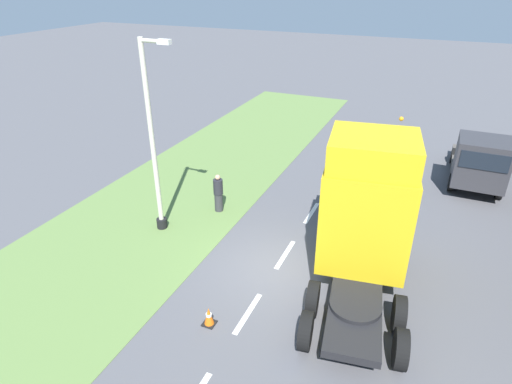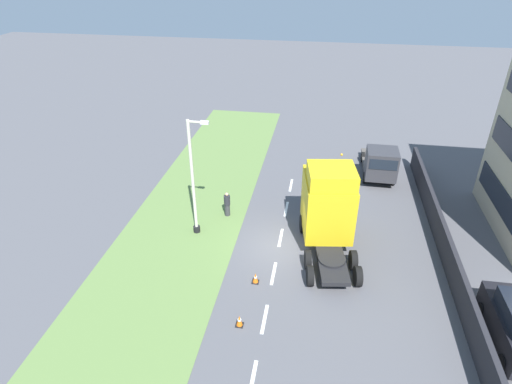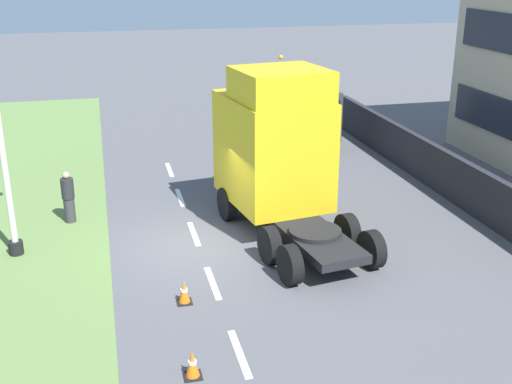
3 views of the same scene
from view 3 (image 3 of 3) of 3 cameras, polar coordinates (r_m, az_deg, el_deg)
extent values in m
plane|color=#515156|center=(18.58, -5.12, -4.80)|extent=(120.00, 120.00, 0.00)
cube|color=white|center=(13.85, -1.47, -14.15)|extent=(0.16, 1.80, 0.00)
cube|color=white|center=(16.54, -3.87, -8.06)|extent=(0.16, 1.80, 0.00)
cube|color=white|center=(19.39, -5.54, -3.71)|extent=(0.16, 1.80, 0.00)
cube|color=white|center=(22.34, -6.76, -0.49)|extent=(0.16, 1.80, 0.00)
cube|color=white|center=(25.34, -7.70, 1.98)|extent=(0.16, 1.80, 0.00)
cube|color=#232328|center=(21.39, 19.35, -0.21)|extent=(0.25, 24.00, 1.58)
cube|color=#1E232D|center=(26.02, 21.72, 5.92)|extent=(0.08, 7.68, 1.44)
cube|color=black|center=(18.66, 3.22, -2.40)|extent=(2.37, 6.55, 0.24)
cube|color=gold|center=(19.33, 1.49, 3.81)|extent=(3.09, 3.87, 3.19)
cube|color=black|center=(21.11, -0.49, 3.24)|extent=(2.19, 0.39, 1.79)
cube|color=black|center=(20.75, -0.50, 6.96)|extent=(2.32, 0.41, 1.02)
cube|color=gold|center=(18.39, 2.22, 9.52)|extent=(2.78, 2.63, 0.90)
sphere|color=orange|center=(20.02, 2.22, 11.89)|extent=(0.14, 0.14, 0.14)
cylinder|color=black|center=(17.41, 5.27, -3.52)|extent=(1.62, 1.62, 0.12)
cylinder|color=black|center=(20.21, -2.59, -1.03)|extent=(0.47, 1.08, 1.04)
cylinder|color=black|center=(21.08, 3.55, -0.14)|extent=(0.47, 1.08, 1.04)
cylinder|color=black|center=(17.33, 1.22, -4.73)|extent=(0.47, 1.08, 1.04)
cylinder|color=black|center=(18.34, 8.11, -3.50)|extent=(0.47, 1.08, 1.04)
cylinder|color=black|center=(16.28, 3.03, -6.48)|extent=(0.47, 1.08, 1.04)
cylinder|color=black|center=(17.35, 10.23, -5.04)|extent=(0.47, 1.08, 1.04)
cube|color=#333338|center=(27.43, 4.85, 6.93)|extent=(2.14, 2.04, 2.03)
cube|color=black|center=(26.39, 5.57, 7.29)|extent=(1.87, 0.05, 0.73)
cube|color=#4C4742|center=(30.37, 3.09, 6.12)|extent=(2.15, 3.77, 0.18)
cube|color=#4C4742|center=(28.49, 4.16, 6.81)|extent=(2.13, 0.11, 1.42)
cylinder|color=black|center=(28.04, 6.69, 4.64)|extent=(0.24, 0.80, 0.80)
cylinder|color=black|center=(27.44, 2.81, 4.41)|extent=(0.24, 0.80, 0.80)
cylinder|color=black|center=(31.21, 4.53, 6.30)|extent=(0.24, 0.80, 0.80)
cylinder|color=black|center=(30.68, 1.01, 6.11)|extent=(0.24, 0.80, 0.80)
cylinder|color=black|center=(19.13, -20.55, -4.67)|extent=(0.40, 0.40, 0.40)
cylinder|color=beige|center=(18.07, -21.83, 5.04)|extent=(0.18, 0.18, 7.10)
cylinder|color=#333338|center=(20.83, -16.23, -1.55)|extent=(0.34, 0.34, 0.80)
cylinder|color=#26262D|center=(20.59, -16.42, 0.31)|extent=(0.39, 0.39, 0.64)
sphere|color=tan|center=(20.45, -16.54, 1.44)|extent=(0.22, 0.22, 0.22)
cube|color=black|center=(13.25, -5.64, -15.95)|extent=(0.36, 0.36, 0.03)
cone|color=orange|center=(13.08, -5.68, -14.92)|extent=(0.28, 0.28, 0.55)
cylinder|color=white|center=(13.07, -5.69, -14.82)|extent=(0.17, 0.17, 0.07)
cube|color=black|center=(15.73, -6.37, -9.69)|extent=(0.36, 0.36, 0.03)
cone|color=orange|center=(15.59, -6.41, -8.76)|extent=(0.28, 0.28, 0.55)
cylinder|color=white|center=(15.57, -6.41, -8.67)|extent=(0.17, 0.17, 0.07)
camera|label=1|loc=(8.71, 37.47, 23.93)|focal=30.00mm
camera|label=2|loc=(8.81, 129.46, 44.51)|focal=30.00mm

